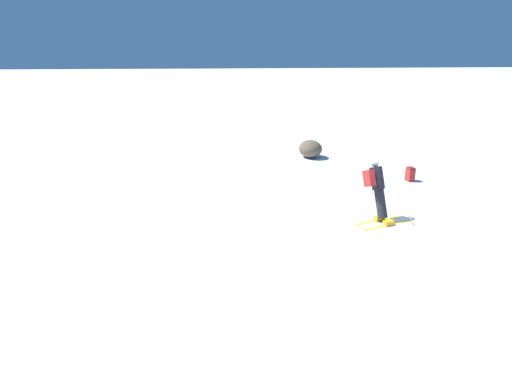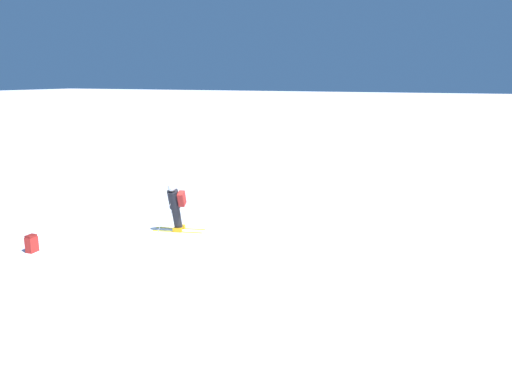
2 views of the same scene
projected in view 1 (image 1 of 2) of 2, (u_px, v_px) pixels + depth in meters
The scene contains 4 objects.
ground_plane at pixel (388, 226), 10.42m from camera, with size 300.00×300.00×0.00m, color white.
skier at pixel (377, 186), 10.63m from camera, with size 1.25×1.71×1.72m.
spare_backpack at pixel (410, 174), 14.18m from camera, with size 0.31×0.23×0.50m.
exposed_boulder_0 at pixel (310, 149), 17.48m from camera, with size 1.17×1.00×0.76m, color brown.
Camera 1 is at (-8.89, 4.95, 4.20)m, focal length 28.00 mm.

